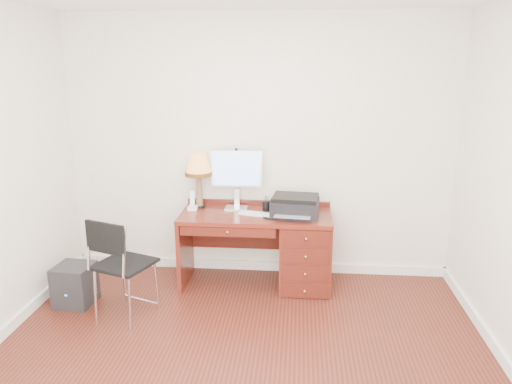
# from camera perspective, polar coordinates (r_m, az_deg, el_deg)

# --- Properties ---
(ground) EXTENTS (4.00, 4.00, 0.00)m
(ground) POSITION_cam_1_polar(r_m,az_deg,el_deg) (4.03, -1.89, -18.82)
(ground) COLOR #3C150D
(ground) RESTS_ON ground
(room_shell) EXTENTS (4.00, 4.00, 4.00)m
(room_shell) POSITION_cam_1_polar(r_m,az_deg,el_deg) (4.54, -0.91, -13.89)
(room_shell) COLOR silver
(room_shell) RESTS_ON ground
(desk) EXTENTS (1.50, 0.67, 0.75)m
(desk) POSITION_cam_1_polar(r_m,az_deg,el_deg) (5.07, 3.63, -6.20)
(desk) COLOR maroon
(desk) RESTS_ON ground
(monitor) EXTENTS (0.52, 0.18, 0.60)m
(monitor) POSITION_cam_1_polar(r_m,az_deg,el_deg) (5.07, -2.24, 2.29)
(monitor) COLOR silver
(monitor) RESTS_ON desk
(keyboard) EXTENTS (0.42, 0.22, 0.02)m
(keyboard) POSITION_cam_1_polar(r_m,az_deg,el_deg) (4.92, 0.36, -2.55)
(keyboard) COLOR white
(keyboard) RESTS_ON desk
(mouse_pad) EXTENTS (0.21, 0.21, 0.04)m
(mouse_pad) POSITION_cam_1_polar(r_m,az_deg,el_deg) (4.86, 1.98, -2.73)
(mouse_pad) COLOR black
(mouse_pad) RESTS_ON desk
(printer) EXTENTS (0.49, 0.40, 0.20)m
(printer) POSITION_cam_1_polar(r_m,az_deg,el_deg) (4.90, 4.49, -1.58)
(printer) COLOR black
(printer) RESTS_ON desk
(leg_lamp) EXTENTS (0.28, 0.28, 0.57)m
(leg_lamp) POSITION_cam_1_polar(r_m,az_deg,el_deg) (5.11, -6.59, 2.76)
(leg_lamp) COLOR black
(leg_lamp) RESTS_ON desk
(phone) EXTENTS (0.09, 0.09, 0.20)m
(phone) POSITION_cam_1_polar(r_m,az_deg,el_deg) (5.12, -7.25, -1.42)
(phone) COLOR white
(phone) RESTS_ON desk
(pen_cup) EXTENTS (0.08, 0.08, 0.10)m
(pen_cup) POSITION_cam_1_polar(r_m,az_deg,el_deg) (5.06, 1.16, -1.60)
(pen_cup) COLOR black
(pen_cup) RESTS_ON desk
(chair) EXTENTS (0.57, 0.58, 0.94)m
(chair) POSITION_cam_1_polar(r_m,az_deg,el_deg) (4.48, -15.14, -7.44)
(chair) COLOR black
(chair) RESTS_ON ground
(equipment_box) EXTENTS (0.36, 0.36, 0.39)m
(equipment_box) POSITION_cam_1_polar(r_m,az_deg,el_deg) (5.05, -19.99, -9.93)
(equipment_box) COLOR black
(equipment_box) RESTS_ON ground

